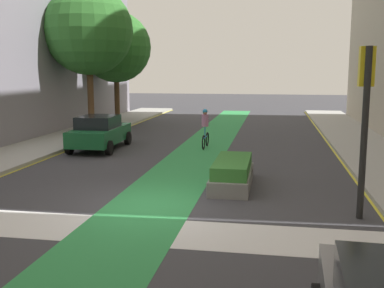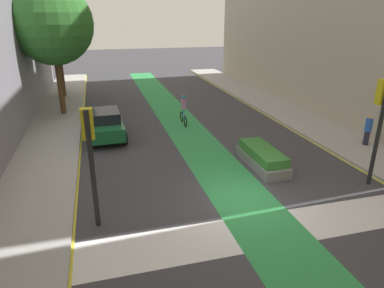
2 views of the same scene
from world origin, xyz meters
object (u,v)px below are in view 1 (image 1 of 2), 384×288
Objects in this scene: median_planter at (232,173)px; cyclist_in_lane at (205,128)px; street_tree_far at (116,47)px; car_green_left_far at (100,132)px; traffic_signal_near_right at (365,99)px; street_tree_near at (88,31)px.

cyclist_in_lane is at bearing 105.26° from median_planter.
street_tree_far is 2.28× the size of median_planter.
car_green_left_far is 0.57× the size of street_tree_far.
traffic_signal_near_right reaches higher than median_planter.
street_tree_near reaches higher than street_tree_far.
cyclist_in_lane is at bearing 118.99° from traffic_signal_near_right.
street_tree_near is (-12.59, 13.64, 2.90)m from traffic_signal_near_right.
traffic_signal_near_right reaches higher than cyclist_in_lane.
car_green_left_far is at bearing -166.29° from cyclist_in_lane.
traffic_signal_near_right is at bearing -39.86° from car_green_left_far.
car_green_left_far is 4.90m from cyclist_in_lane.
median_planter is (9.53, -16.55, -4.78)m from street_tree_far.
street_tree_far is (-2.87, 10.76, 4.38)m from car_green_left_far.
street_tree_far is 19.69m from median_planter.
traffic_signal_near_right is 1.28× the size of median_planter.
car_green_left_far is (-10.05, 8.39, -2.14)m from traffic_signal_near_right.
traffic_signal_near_right is 23.22m from street_tree_far.
street_tree_far reaches higher than car_green_left_far.
cyclist_in_lane is 7.23m from median_planter.
traffic_signal_near_right is 13.27m from car_green_left_far.
car_green_left_far is at bearing -75.05° from street_tree_far.
traffic_signal_near_right is 11.10m from cyclist_in_lane.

